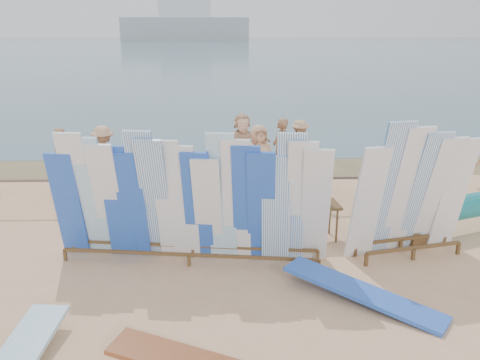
{
  "coord_description": "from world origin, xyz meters",
  "views": [
    {
      "loc": [
        1.54,
        -8.74,
        4.28
      ],
      "look_at": [
        1.89,
        2.16,
        1.02
      ],
      "focal_mm": 38.0,
      "sensor_mm": 36.0,
      "label": 1
    }
  ],
  "objects_px": {
    "stroller": "(249,181)",
    "beachgoer_9": "(300,145)",
    "beach_chair_right": "(172,189)",
    "beachgoer_7": "(280,149)",
    "beachgoer_6": "(259,158)",
    "beachgoer_1": "(63,159)",
    "beachgoer_8": "(298,161)",
    "beachgoer_3": "(104,157)",
    "flat_board_d": "(362,302)",
    "outrigger_canoe": "(474,207)",
    "main_surfboard_rack": "(190,204)",
    "vendor_table": "(315,220)",
    "beachgoer_4": "(131,161)",
    "beachgoer_5": "(242,143)",
    "side_surfboard_rack": "(412,196)",
    "beach_chair_left": "(151,186)",
    "beachgoer_10": "(395,157)"
  },
  "relations": [
    {
      "from": "stroller",
      "to": "beachgoer_9",
      "type": "xyz_separation_m",
      "value": [
        1.71,
        2.58,
        0.38
      ]
    },
    {
      "from": "beach_chair_right",
      "to": "beachgoer_7",
      "type": "bearing_deg",
      "value": 2.82
    },
    {
      "from": "beachgoer_6",
      "to": "beachgoer_1",
      "type": "distance_m",
      "value": 5.33
    },
    {
      "from": "beachgoer_8",
      "to": "beachgoer_6",
      "type": "bearing_deg",
      "value": 124.66
    },
    {
      "from": "beachgoer_3",
      "to": "flat_board_d",
      "type": "bearing_deg",
      "value": 107.66
    },
    {
      "from": "stroller",
      "to": "outrigger_canoe",
      "type": "bearing_deg",
      "value": -30.31
    },
    {
      "from": "main_surfboard_rack",
      "to": "stroller",
      "type": "bearing_deg",
      "value": 79.3
    },
    {
      "from": "vendor_table",
      "to": "beachgoer_1",
      "type": "distance_m",
      "value": 7.3
    },
    {
      "from": "beachgoer_4",
      "to": "beachgoer_1",
      "type": "height_order",
      "value": "beachgoer_1"
    },
    {
      "from": "beachgoer_7",
      "to": "beachgoer_3",
      "type": "distance_m",
      "value": 5.03
    },
    {
      "from": "beachgoer_5",
      "to": "beachgoer_9",
      "type": "relative_size",
      "value": 1.16
    },
    {
      "from": "beachgoer_4",
      "to": "beachgoer_6",
      "type": "bearing_deg",
      "value": 122.36
    },
    {
      "from": "flat_board_d",
      "to": "beachgoer_5",
      "type": "relative_size",
      "value": 1.47
    },
    {
      "from": "side_surfboard_rack",
      "to": "stroller",
      "type": "relative_size",
      "value": 2.69
    },
    {
      "from": "main_surfboard_rack",
      "to": "beachgoer_3",
      "type": "relative_size",
      "value": 2.98
    },
    {
      "from": "beach_chair_left",
      "to": "beachgoer_8",
      "type": "bearing_deg",
      "value": 36.24
    },
    {
      "from": "beachgoer_8",
      "to": "beachgoer_1",
      "type": "relative_size",
      "value": 0.94
    },
    {
      "from": "beachgoer_10",
      "to": "beachgoer_1",
      "type": "height_order",
      "value": "beachgoer_1"
    },
    {
      "from": "vendor_table",
      "to": "flat_board_d",
      "type": "height_order",
      "value": "vendor_table"
    },
    {
      "from": "vendor_table",
      "to": "beachgoer_9",
      "type": "height_order",
      "value": "beachgoer_9"
    },
    {
      "from": "stroller",
      "to": "beachgoer_6",
      "type": "relative_size",
      "value": 0.56
    },
    {
      "from": "beach_chair_left",
      "to": "beachgoer_7",
      "type": "xyz_separation_m",
      "value": [
        3.6,
        1.53,
        0.64
      ]
    },
    {
      "from": "beachgoer_5",
      "to": "beachgoer_1",
      "type": "relative_size",
      "value": 1.07
    },
    {
      "from": "side_surfboard_rack",
      "to": "flat_board_d",
      "type": "relative_size",
      "value": 1.02
    },
    {
      "from": "beach_chair_right",
      "to": "beachgoer_9",
      "type": "bearing_deg",
      "value": 8.33
    },
    {
      "from": "beach_chair_left",
      "to": "beachgoer_6",
      "type": "relative_size",
      "value": 0.48
    },
    {
      "from": "beachgoer_9",
      "to": "beachgoer_7",
      "type": "bearing_deg",
      "value": 38.1
    },
    {
      "from": "beachgoer_7",
      "to": "beachgoer_1",
      "type": "distance_m",
      "value": 6.11
    },
    {
      "from": "outrigger_canoe",
      "to": "beachgoer_7",
      "type": "relative_size",
      "value": 3.25
    },
    {
      "from": "side_surfboard_rack",
      "to": "beachgoer_4",
      "type": "xyz_separation_m",
      "value": [
        -6.12,
        4.52,
        -0.43
      ]
    },
    {
      "from": "vendor_table",
      "to": "beach_chair_left",
      "type": "height_order",
      "value": "vendor_table"
    },
    {
      "from": "stroller",
      "to": "beachgoer_5",
      "type": "bearing_deg",
      "value": 90.23
    },
    {
      "from": "outrigger_canoe",
      "to": "beachgoer_7",
      "type": "xyz_separation_m",
      "value": [
        -3.8,
        4.2,
        0.35
      ]
    },
    {
      "from": "beach_chair_left",
      "to": "beachgoer_4",
      "type": "bearing_deg",
      "value": 165.23
    },
    {
      "from": "beachgoer_3",
      "to": "beachgoer_8",
      "type": "bearing_deg",
      "value": 152.66
    },
    {
      "from": "beach_chair_left",
      "to": "beachgoer_1",
      "type": "relative_size",
      "value": 0.52
    },
    {
      "from": "main_surfboard_rack",
      "to": "beachgoer_1",
      "type": "relative_size",
      "value": 3.04
    },
    {
      "from": "beachgoer_3",
      "to": "vendor_table",
      "type": "bearing_deg",
      "value": 120.74
    },
    {
      "from": "beachgoer_10",
      "to": "beachgoer_8",
      "type": "bearing_deg",
      "value": 117.83
    },
    {
      "from": "main_surfboard_rack",
      "to": "outrigger_canoe",
      "type": "height_order",
      "value": "main_surfboard_rack"
    },
    {
      "from": "outrigger_canoe",
      "to": "beachgoer_4",
      "type": "relative_size",
      "value": 3.67
    },
    {
      "from": "outrigger_canoe",
      "to": "beachgoer_8",
      "type": "distance_m",
      "value": 4.61
    },
    {
      "from": "main_surfboard_rack",
      "to": "vendor_table",
      "type": "distance_m",
      "value": 2.84
    },
    {
      "from": "vendor_table",
      "to": "beachgoer_10",
      "type": "bearing_deg",
      "value": 47.1
    },
    {
      "from": "stroller",
      "to": "beachgoer_1",
      "type": "bearing_deg",
      "value": 169.39
    },
    {
      "from": "main_surfboard_rack",
      "to": "beachgoer_8",
      "type": "relative_size",
      "value": 3.25
    },
    {
      "from": "beachgoer_6",
      "to": "beachgoer_1",
      "type": "bearing_deg",
      "value": 161.31
    },
    {
      "from": "beachgoer_9",
      "to": "beachgoer_6",
      "type": "xyz_separation_m",
      "value": [
        -1.43,
        -2.16,
        0.13
      ]
    },
    {
      "from": "beachgoer_6",
      "to": "beachgoer_7",
      "type": "bearing_deg",
      "value": 43.9
    },
    {
      "from": "beachgoer_10",
      "to": "beachgoer_6",
      "type": "relative_size",
      "value": 0.88
    }
  ]
}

